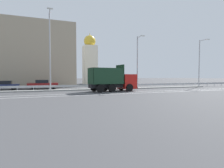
% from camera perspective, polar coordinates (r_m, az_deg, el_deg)
% --- Properties ---
extents(ground_plane, '(320.00, 320.00, 0.00)m').
position_cam_1_polar(ground_plane, '(26.09, 0.96, -2.02)').
color(ground_plane, '#424244').
extents(lane_strip_0, '(68.13, 0.16, 0.01)m').
position_cam_1_polar(lane_strip_0, '(22.44, 1.80, -2.75)').
color(lane_strip_0, silver).
rests_on(lane_strip_0, ground_plane).
extents(lane_strip_1, '(68.13, 0.16, 0.01)m').
position_cam_1_polar(lane_strip_1, '(20.74, 3.78, -3.18)').
color(lane_strip_1, silver).
rests_on(lane_strip_1, ground_plane).
extents(median_island, '(37.47, 1.10, 0.18)m').
position_cam_1_polar(median_island, '(27.51, -0.22, -1.59)').
color(median_island, gray).
rests_on(median_island, ground_plane).
extents(median_guardrail, '(68.13, 0.09, 0.78)m').
position_cam_1_polar(median_guardrail, '(28.39, -0.91, -0.50)').
color(median_guardrail, '#9EA0A5').
rests_on(median_guardrail, ground_plane).
extents(dump_truck, '(6.82, 3.12, 3.67)m').
position_cam_1_polar(dump_truck, '(24.39, 1.82, 0.65)').
color(dump_truck, red).
rests_on(dump_truck, ground_plane).
extents(median_road_sign, '(0.65, 0.16, 2.35)m').
position_cam_1_polar(median_road_sign, '(28.35, 4.15, 0.78)').
color(median_road_sign, white).
rests_on(median_road_sign, ground_plane).
extents(street_lamp_1, '(0.70, 2.54, 10.75)m').
position_cam_1_polar(street_lamp_1, '(25.88, -19.61, 10.93)').
color(street_lamp_1, '#ADADB2').
rests_on(street_lamp_1, ground_plane).
extents(street_lamp_2, '(0.70, 1.85, 8.62)m').
position_cam_1_polar(street_lamp_2, '(29.31, 8.40, 7.75)').
color(street_lamp_2, '#ADADB2').
rests_on(street_lamp_2, ground_plane).
extents(street_lamp_3, '(0.71, 2.18, 9.03)m').
position_cam_1_polar(street_lamp_3, '(37.90, 26.77, 6.69)').
color(street_lamp_3, '#ADADB2').
rests_on(street_lamp_3, ground_plane).
extents(parked_car_2, '(4.04, 2.04, 1.41)m').
position_cam_1_polar(parked_car_2, '(30.55, -31.61, -0.40)').
color(parked_car_2, navy).
rests_on(parked_car_2, ground_plane).
extents(parked_car_3, '(4.64, 2.20, 1.50)m').
position_cam_1_polar(parked_car_3, '(30.23, -21.72, -0.14)').
color(parked_car_3, maroon).
rests_on(parked_car_3, ground_plane).
extents(background_building_0, '(19.72, 11.94, 12.31)m').
position_cam_1_polar(background_building_0, '(40.08, -27.17, 8.10)').
color(background_building_0, tan).
rests_on(background_building_0, ground_plane).
extents(church_tower, '(3.60, 3.60, 14.28)m').
position_cam_1_polar(church_tower, '(49.27, -7.25, 7.73)').
color(church_tower, silver).
rests_on(church_tower, ground_plane).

